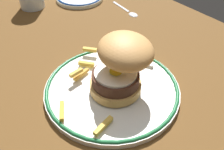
{
  "coord_description": "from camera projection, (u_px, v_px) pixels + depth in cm",
  "views": [
    {
      "loc": [
        35.13,
        -19.31,
        37.67
      ],
      "look_at": [
        4.99,
        4.03,
        4.6
      ],
      "focal_mm": 39.75,
      "sensor_mm": 36.0,
      "label": 1
    }
  ],
  "objects": [
    {
      "name": "spoon",
      "position": [
        130.0,
        12.0,
        0.81
      ],
      "size": [
        13.39,
        2.88,
        0.9
      ],
      "color": "silver",
      "rests_on": "ground_plane"
    },
    {
      "name": "dinner_plate",
      "position": [
        112.0,
        88.0,
        0.53
      ],
      "size": [
        28.67,
        28.67,
        1.6
      ],
      "color": "white",
      "rests_on": "ground_plane"
    },
    {
      "name": "burger",
      "position": [
        121.0,
        64.0,
        0.48
      ],
      "size": [
        13.27,
        13.89,
        12.26
      ],
      "color": "tan",
      "rests_on": "dinner_plate"
    },
    {
      "name": "ground_plane",
      "position": [
        84.0,
        93.0,
        0.56
      ],
      "size": [
        129.12,
        98.66,
        4.0
      ],
      "primitive_type": "cube",
      "color": "brown"
    },
    {
      "name": "fries_pile",
      "position": [
        104.0,
        73.0,
        0.55
      ],
      "size": [
        22.5,
        27.28,
        2.27
      ],
      "color": "gold",
      "rests_on": "dinner_plate"
    }
  ]
}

